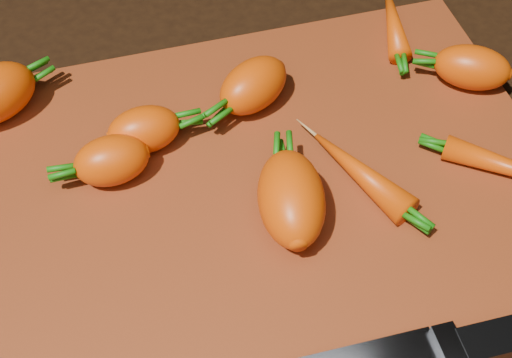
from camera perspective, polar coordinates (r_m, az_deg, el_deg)
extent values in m
cube|color=black|center=(0.58, 0.26, -2.87)|extent=(2.00, 2.00, 0.01)
cube|color=maroon|center=(0.57, 0.27, -2.24)|extent=(0.50, 0.40, 0.01)
ellipsoid|color=#D54709|center=(0.58, -11.48, 1.46)|extent=(0.06, 0.05, 0.04)
ellipsoid|color=#D54709|center=(0.54, 2.84, -1.58)|extent=(0.07, 0.10, 0.05)
ellipsoid|color=#D54709|center=(0.63, -0.21, 7.50)|extent=(0.08, 0.07, 0.04)
ellipsoid|color=#D54709|center=(0.60, -8.96, 3.90)|extent=(0.06, 0.04, 0.04)
ellipsoid|color=#D54709|center=(0.67, 16.91, 8.53)|extent=(0.08, 0.07, 0.04)
ellipsoid|color=#D54709|center=(0.72, 10.90, 12.42)|extent=(0.05, 0.11, 0.02)
ellipsoid|color=#D54709|center=(0.58, 8.33, 0.53)|extent=(0.07, 0.10, 0.03)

